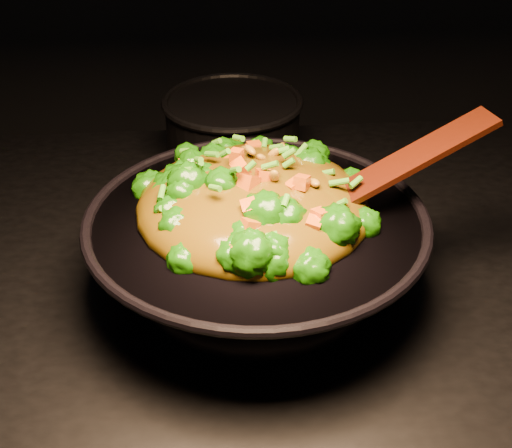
{
  "coord_description": "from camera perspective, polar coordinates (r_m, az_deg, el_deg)",
  "views": [
    {
      "loc": [
        -0.1,
        -0.84,
        1.52
      ],
      "look_at": [
        -0.04,
        -0.06,
        1.01
      ],
      "focal_mm": 50.0,
      "sensor_mm": 36.0,
      "label": 1
    }
  ],
  "objects": [
    {
      "name": "spatula",
      "position": [
        0.93,
        10.35,
        4.04
      ],
      "size": [
        0.3,
        0.12,
        0.13
      ],
      "primitive_type": "cube",
      "rotation": [
        0.0,
        -0.38,
        0.25
      ],
      "color": "#351305",
      "rests_on": "wok"
    },
    {
      "name": "stir_fry",
      "position": [
        0.91,
        -0.22,
        3.92
      ],
      "size": [
        0.36,
        0.36,
        0.11
      ],
      "primitive_type": null,
      "rotation": [
        0.0,
        0.0,
        0.17
      ],
      "color": "#185B06",
      "rests_on": "wok"
    },
    {
      "name": "wok",
      "position": [
        0.96,
        0.05,
        -2.64
      ],
      "size": [
        0.47,
        0.47,
        0.12
      ],
      "primitive_type": null,
      "rotation": [
        0.0,
        0.0,
        0.07
      ],
      "color": "black",
      "rests_on": "stovetop"
    },
    {
      "name": "back_pot",
      "position": [
        1.27,
        -1.85,
        7.27
      ],
      "size": [
        0.29,
        0.29,
        0.13
      ],
      "primitive_type": "cylinder",
      "rotation": [
        0.0,
        0.0,
        0.31
      ],
      "color": "black",
      "rests_on": "stovetop"
    }
  ]
}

